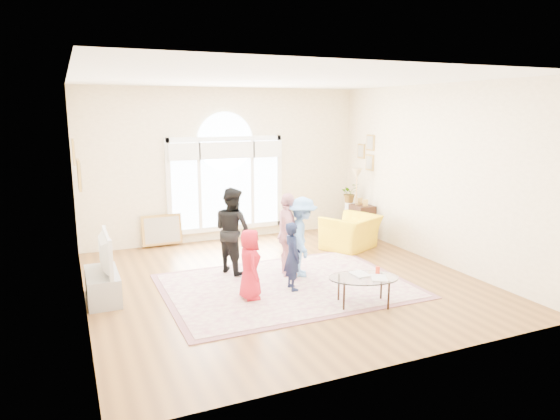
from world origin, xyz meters
name	(u,v)px	position (x,y,z in m)	size (l,w,h in m)	color
ground	(282,281)	(0.00, 0.00, 0.00)	(6.00, 6.00, 0.00)	brown
room_shell	(228,167)	(0.01, 2.83, 1.57)	(6.00, 6.00, 6.00)	#F9E9C0
area_rug	(287,286)	(-0.05, -0.26, 0.01)	(3.60, 2.60, 0.02)	beige
rug_border	(287,286)	(-0.05, -0.26, 0.01)	(3.80, 2.80, 0.01)	#825257
tv_console	(103,286)	(-2.75, 0.30, 0.21)	(0.45, 1.00, 0.42)	#9A9DA3
television	(101,253)	(-2.74, 0.30, 0.71)	(0.17, 1.02, 0.59)	black
coffee_table	(364,279)	(0.64, -1.40, 0.40)	(1.14, 0.92, 0.54)	silver
armchair	(351,232)	(2.04, 1.23, 0.34)	(1.03, 0.90, 0.67)	yellow
side_cabinet	(362,221)	(2.78, 1.98, 0.35)	(0.40, 0.50, 0.70)	black
floor_lamp	(357,179)	(2.67, 2.06, 1.28)	(0.30, 0.30, 1.51)	black
plant_pedestal	(349,218)	(2.70, 2.39, 0.35)	(0.20, 0.20, 0.70)	white
potted_plant	(350,193)	(2.70, 2.39, 0.91)	(0.39, 0.33, 0.43)	#33722D
leaning_picture	(163,246)	(-1.40, 2.90, 0.00)	(0.80, 0.05, 0.62)	tan
child_red	(250,264)	(-0.76, -0.55, 0.54)	(0.51, 0.33, 1.04)	red
child_navy	(292,256)	(-0.03, -0.45, 0.55)	(0.39, 0.25, 1.06)	#161D3B
child_black	(233,230)	(-0.60, 0.73, 0.75)	(0.71, 0.55, 1.46)	black
child_pink	(287,235)	(0.17, 0.19, 0.72)	(0.82, 0.34, 1.39)	pink
child_blue	(302,237)	(0.40, 0.09, 0.68)	(0.86, 0.49, 1.32)	#6399DC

